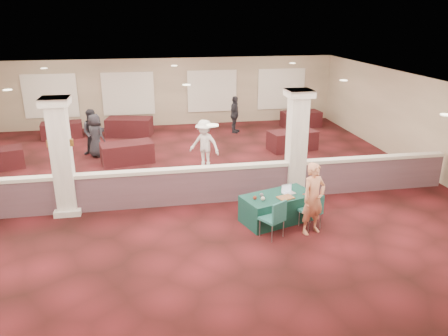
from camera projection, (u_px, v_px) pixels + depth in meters
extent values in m
plane|color=#4C1316|center=(189.00, 184.00, 14.06)|extent=(16.00, 16.00, 0.00)
cube|color=#84745B|center=(171.00, 92.00, 20.93)|extent=(16.00, 0.04, 3.20)
cube|color=#84745B|center=(246.00, 287.00, 6.12)|extent=(16.00, 0.04, 3.20)
cube|color=#84745B|center=(422.00, 125.00, 14.87)|extent=(0.04, 16.00, 3.20)
cube|color=white|center=(186.00, 84.00, 12.98)|extent=(16.00, 16.00, 0.02)
cube|color=#593C46|center=(194.00, 187.00, 12.51)|extent=(15.60, 0.20, 1.00)
cube|color=beige|center=(194.00, 169.00, 12.32)|extent=(15.60, 0.28, 0.10)
cube|color=beige|center=(62.00, 157.00, 11.54)|extent=(0.50, 0.50, 3.20)
cube|color=beige|center=(69.00, 210.00, 12.06)|extent=(0.70, 0.70, 0.16)
cube|color=beige|center=(55.00, 101.00, 11.04)|extent=(0.72, 0.72, 0.20)
cube|color=beige|center=(296.00, 145.00, 12.64)|extent=(0.50, 0.50, 3.20)
cube|color=beige|center=(294.00, 193.00, 13.15)|extent=(0.70, 0.70, 0.16)
cube|color=beige|center=(299.00, 93.00, 12.14)|extent=(0.72, 0.72, 0.20)
cylinder|color=brown|center=(49.00, 144.00, 11.36)|extent=(0.12, 0.12, 0.18)
cylinder|color=#EEE5CA|center=(49.00, 144.00, 11.36)|extent=(0.09, 0.09, 0.10)
cylinder|color=brown|center=(71.00, 142.00, 11.46)|extent=(0.12, 0.12, 0.18)
cylinder|color=#EEE5CA|center=(71.00, 142.00, 11.46)|extent=(0.09, 0.09, 0.10)
cube|color=#0E342B|center=(278.00, 208.00, 11.51)|extent=(2.09, 1.48, 0.72)
cube|color=#216360|center=(310.00, 211.00, 11.09)|extent=(0.58, 0.58, 0.06)
cube|color=#216360|center=(317.00, 205.00, 10.83)|extent=(0.44, 0.19, 0.44)
cylinder|color=gray|center=(309.00, 224.00, 10.93)|extent=(0.03, 0.03, 0.42)
cylinder|color=gray|center=(320.00, 221.00, 11.10)|extent=(0.03, 0.03, 0.42)
cylinder|color=gray|center=(299.00, 218.00, 11.25)|extent=(0.03, 0.03, 0.42)
cylinder|color=gray|center=(311.00, 215.00, 11.42)|extent=(0.03, 0.03, 0.42)
cube|color=#216360|center=(272.00, 219.00, 10.62)|extent=(0.68, 0.68, 0.06)
cube|color=#216360|center=(279.00, 212.00, 10.37)|extent=(0.43, 0.29, 0.47)
cylinder|color=gray|center=(272.00, 234.00, 10.44)|extent=(0.04, 0.04, 0.45)
cylinder|color=gray|center=(283.00, 228.00, 10.69)|extent=(0.04, 0.04, 0.45)
cylinder|color=gray|center=(260.00, 228.00, 10.73)|extent=(0.04, 0.04, 0.45)
cylinder|color=gray|center=(271.00, 223.00, 10.98)|extent=(0.04, 0.04, 0.45)
imported|color=#D87F5E|center=(313.00, 199.00, 10.69)|extent=(0.77, 0.63, 1.83)
cube|color=black|center=(127.00, 153.00, 15.95)|extent=(2.00, 1.28, 0.75)
cube|color=black|center=(292.00, 140.00, 17.47)|extent=(2.02, 1.26, 0.76)
cube|color=black|center=(62.00, 130.00, 19.14)|extent=(1.78, 1.03, 0.69)
cube|color=black|center=(129.00, 127.00, 19.48)|extent=(2.13, 1.39, 0.80)
cube|color=black|center=(301.00, 119.00, 20.99)|extent=(1.90, 1.07, 0.74)
imported|color=black|center=(93.00, 132.00, 16.70)|extent=(0.86, 0.49, 1.78)
imported|color=#BAB9B5|center=(204.00, 144.00, 15.26)|extent=(1.21, 1.05, 1.74)
imported|color=black|center=(235.00, 115.00, 19.80)|extent=(0.88, 1.09, 1.67)
imported|color=black|center=(96.00, 136.00, 16.49)|extent=(0.91, 0.86, 1.65)
cube|color=silver|center=(289.00, 193.00, 11.47)|extent=(0.38, 0.32, 0.02)
cube|color=silver|center=(286.00, 188.00, 11.53)|extent=(0.32, 0.11, 0.22)
cube|color=silver|center=(287.00, 188.00, 11.53)|extent=(0.28, 0.10, 0.19)
cube|color=#CA6920|center=(286.00, 198.00, 11.20)|extent=(0.47, 0.41, 0.03)
sphere|color=#F0E3C5|center=(263.00, 198.00, 11.04)|extent=(0.11, 0.11, 0.11)
sphere|color=maroon|center=(255.00, 198.00, 11.10)|extent=(0.10, 0.10, 0.10)
sphere|color=#535258|center=(262.00, 195.00, 11.27)|extent=(0.10, 0.10, 0.10)
cube|color=red|center=(305.00, 194.00, 11.44)|extent=(0.12, 0.07, 0.01)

